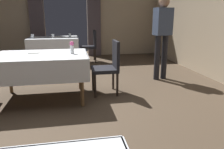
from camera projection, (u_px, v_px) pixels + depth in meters
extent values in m
plane|color=#4C3D2D|center=(65.00, 100.00, 3.56)|extent=(10.08, 10.08, 0.00)
cube|color=tan|center=(3.00, 11.00, 6.81)|extent=(2.50, 0.12, 3.00)
cube|color=tan|center=(123.00, 11.00, 7.49)|extent=(2.50, 0.12, 3.00)
cube|color=#4C4247|center=(37.00, 20.00, 6.93)|extent=(0.44, 0.14, 2.43)
cube|color=#4C4247|center=(94.00, 20.00, 7.26)|extent=(0.44, 0.14, 2.43)
cylinder|color=brown|center=(82.00, 84.00, 3.23)|extent=(0.06, 0.06, 0.71)
cylinder|color=brown|center=(9.00, 74.00, 3.80)|extent=(0.06, 0.06, 0.71)
cylinder|color=brown|center=(80.00, 71.00, 4.02)|extent=(0.06, 0.06, 0.71)
cube|color=brown|center=(41.00, 56.00, 3.42)|extent=(1.39, 0.99, 0.03)
cube|color=white|center=(41.00, 55.00, 3.42)|extent=(1.45, 1.05, 0.01)
cube|color=white|center=(37.00, 73.00, 2.96)|extent=(1.45, 0.02, 0.34)
cube|color=white|center=(45.00, 59.00, 3.96)|extent=(1.45, 0.02, 0.34)
cube|color=white|center=(87.00, 63.00, 3.59)|extent=(0.02, 1.05, 0.34)
cylinder|color=brown|center=(31.00, 54.00, 5.75)|extent=(0.06, 0.06, 0.71)
cylinder|color=brown|center=(74.00, 53.00, 5.95)|extent=(0.06, 0.06, 0.71)
cylinder|color=brown|center=(36.00, 50.00, 6.50)|extent=(0.06, 0.06, 0.71)
cylinder|color=brown|center=(74.00, 49.00, 6.70)|extent=(0.06, 0.06, 0.71)
cube|color=brown|center=(53.00, 38.00, 6.13)|extent=(1.30, 0.95, 0.03)
cube|color=white|center=(53.00, 38.00, 6.12)|extent=(1.36, 1.01, 0.01)
cube|color=white|center=(52.00, 45.00, 5.68)|extent=(1.36, 0.02, 0.30)
cube|color=white|center=(55.00, 41.00, 6.64)|extent=(1.36, 0.02, 0.30)
cube|color=white|center=(29.00, 43.00, 6.04)|extent=(0.02, 1.01, 0.30)
cube|color=white|center=(78.00, 42.00, 6.28)|extent=(0.02, 1.01, 0.30)
cylinder|color=black|center=(95.00, 86.00, 3.61)|extent=(0.04, 0.04, 0.42)
cylinder|color=black|center=(93.00, 79.00, 3.97)|extent=(0.04, 0.04, 0.42)
cylinder|color=black|center=(117.00, 84.00, 3.68)|extent=(0.04, 0.04, 0.42)
cylinder|color=black|center=(113.00, 78.00, 4.04)|extent=(0.04, 0.04, 0.42)
cube|color=black|center=(105.00, 69.00, 3.77)|extent=(0.44, 0.44, 0.06)
cube|color=black|center=(116.00, 55.00, 3.73)|extent=(0.05, 0.42, 0.48)
cylinder|color=black|center=(82.00, 56.00, 6.29)|extent=(0.04, 0.04, 0.42)
cylinder|color=black|center=(82.00, 54.00, 6.65)|extent=(0.04, 0.04, 0.42)
cylinder|color=black|center=(95.00, 56.00, 6.36)|extent=(0.04, 0.04, 0.42)
cylinder|color=black|center=(94.00, 53.00, 6.72)|extent=(0.04, 0.04, 0.42)
cube|color=black|center=(88.00, 47.00, 6.45)|extent=(0.44, 0.44, 0.06)
cube|color=black|center=(95.00, 38.00, 6.42)|extent=(0.05, 0.42, 0.48)
cylinder|color=silver|center=(72.00, 50.00, 3.45)|extent=(0.06, 0.06, 0.14)
sphere|color=#D84C8C|center=(72.00, 43.00, 3.42)|extent=(0.07, 0.07, 0.07)
cylinder|color=white|center=(34.00, 53.00, 3.53)|extent=(0.20, 0.20, 0.01)
cylinder|color=white|center=(56.00, 37.00, 6.30)|extent=(0.21, 0.21, 0.01)
cylinder|color=silver|center=(32.00, 36.00, 5.81)|extent=(0.08, 0.08, 0.11)
cylinder|color=silver|center=(53.00, 36.00, 5.95)|extent=(0.08, 0.08, 0.11)
cylinder|color=silver|center=(70.00, 35.00, 6.25)|extent=(0.07, 0.07, 0.10)
cylinder|color=black|center=(157.00, 58.00, 4.60)|extent=(0.12, 0.12, 0.95)
cylinder|color=black|center=(164.00, 57.00, 4.66)|extent=(0.12, 0.12, 0.95)
cube|color=#3F4C66|center=(163.00, 22.00, 4.44)|extent=(0.40, 0.28, 0.55)
sphere|color=#9E755B|center=(164.00, 2.00, 4.34)|extent=(0.22, 0.22, 0.22)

